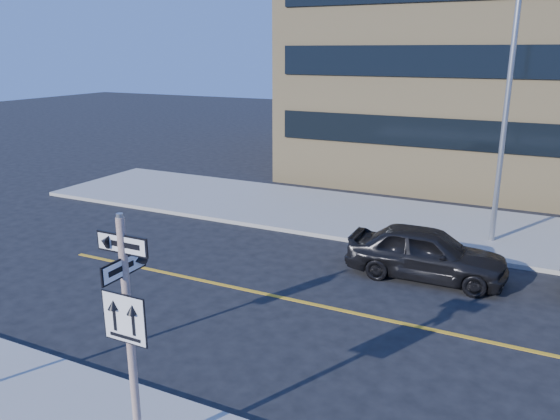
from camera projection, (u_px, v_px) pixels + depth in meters
The scene contains 5 objects.
ground at pixel (222, 380), 11.04m from camera, with size 120.00×120.00×0.00m, color black.
sign_pole at pixel (129, 327), 8.20m from camera, with size 0.92×0.92×4.06m.
parked_car_a at pixel (426, 253), 15.86m from camera, with size 4.55×1.83×1.55m, color black.
streetlight_a at pixel (506, 105), 17.27m from camera, with size 0.55×2.25×8.00m.
building_brick at pixel (498, 1), 29.19m from camera, with size 18.00×18.00×18.00m, color tan.
Camera 1 is at (5.31, -8.12, 6.42)m, focal length 35.00 mm.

